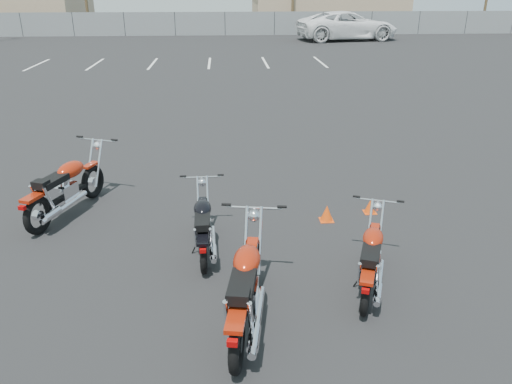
{
  "coord_description": "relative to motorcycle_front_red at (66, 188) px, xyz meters",
  "views": [
    {
      "loc": [
        -0.33,
        -7.33,
        4.01
      ],
      "look_at": [
        0.2,
        0.6,
        0.65
      ],
      "focal_mm": 35.0,
      "sensor_mm": 36.0,
      "label": 1
    }
  ],
  "objects": [
    {
      "name": "training_cone_extra",
      "position": [
        5.62,
        -0.31,
        -0.39
      ],
      "size": [
        0.23,
        0.23,
        0.27
      ],
      "color": "#EA480C",
      "rests_on": "ground"
    },
    {
      "name": "motorcycle_rear_red",
      "position": [
        3.13,
        -3.46,
        -0.0
      ],
      "size": [
        0.92,
        2.36,
        1.16
      ],
      "color": "black",
      "rests_on": "ground"
    },
    {
      "name": "white_van",
      "position": [
        12.22,
        29.45,
        1.08
      ],
      "size": [
        4.67,
        8.92,
        3.23
      ],
      "primitive_type": "imported",
      "rotation": [
        0.0,
        0.0,
        1.73
      ],
      "color": "white",
      "rests_on": "ground"
    },
    {
      "name": "training_cone_near",
      "position": [
        4.73,
        -0.59,
        -0.38
      ],
      "size": [
        0.25,
        0.25,
        0.29
      ],
      "color": "#EA480C",
      "rests_on": "ground"
    },
    {
      "name": "motorcycle_third_red",
      "position": [
        4.92,
        -2.72,
        -0.09
      ],
      "size": [
        1.07,
        1.96,
        0.97
      ],
      "color": "black",
      "rests_on": "ground"
    },
    {
      "name": "chainlink_fence",
      "position": [
        3.24,
        33.68,
        0.37
      ],
      "size": [
        80.06,
        0.06,
        1.8
      ],
      "color": "slate",
      "rests_on": "ground"
    },
    {
      "name": "parking_line_stripes",
      "position": [
        0.74,
        18.68,
        -0.53
      ],
      "size": [
        15.12,
        4.0,
        0.01
      ],
      "color": "silver",
      "rests_on": "ground"
    },
    {
      "name": "ground",
      "position": [
        3.24,
        -1.32,
        -0.53
      ],
      "size": [
        120.0,
        120.0,
        0.0
      ],
      "primitive_type": "plane",
      "color": "black",
      "rests_on": "ground"
    },
    {
      "name": "motorcycle_front_red",
      "position": [
        0.0,
        0.0,
        0.0
      ],
      "size": [
        1.3,
        2.34,
        1.16
      ],
      "color": "black",
      "rests_on": "ground"
    },
    {
      "name": "tan_building_east",
      "position": [
        13.24,
        42.68,
        1.33
      ],
      "size": [
        14.4,
        9.4,
        3.7
      ],
      "color": "tan",
      "rests_on": "ground"
    },
    {
      "name": "motorcycle_second_black",
      "position": [
        2.55,
        -1.54,
        -0.1
      ],
      "size": [
        0.76,
        1.95,
        0.96
      ],
      "color": "black",
      "rests_on": "ground"
    }
  ]
}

